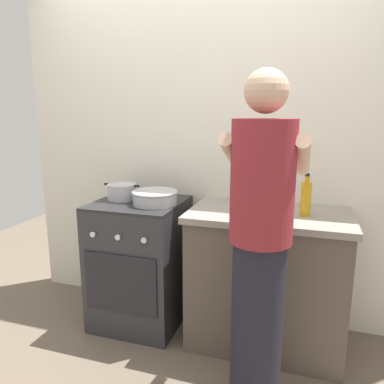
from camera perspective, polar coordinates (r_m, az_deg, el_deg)
ground at (r=2.70m, az=-1.93°, el=-21.73°), size 6.00×6.00×0.00m
back_wall at (r=2.67m, az=5.59°, el=6.68°), size 3.20×0.10×2.50m
countertop at (r=2.50m, az=11.51°, el=-13.00°), size 1.00×0.60×0.90m
stove_range at (r=2.72m, az=-8.01°, el=-10.72°), size 0.60×0.62×0.90m
pot at (r=2.65m, az=-10.85°, el=0.03°), size 0.27×0.20×0.11m
mixing_bowl at (r=2.48m, az=-5.78°, el=-0.76°), size 0.31×0.31×0.09m
utensil_crock at (r=2.53m, az=7.72°, el=0.43°), size 0.10×0.10×0.32m
spice_bottle at (r=2.26m, az=11.00°, el=-2.30°), size 0.04×0.04×0.10m
oil_bottle at (r=2.29m, az=17.28°, el=-0.90°), size 0.06×0.06×0.26m
person at (r=1.83m, az=10.50°, el=-8.64°), size 0.41×0.50×1.70m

